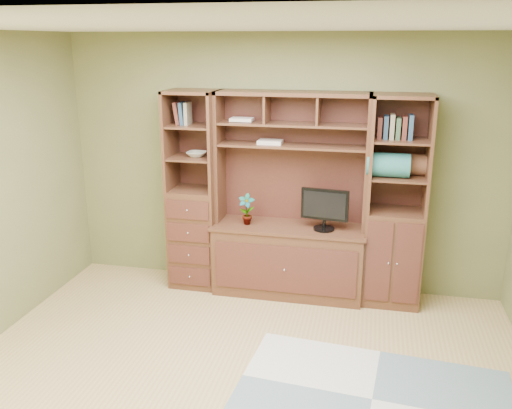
% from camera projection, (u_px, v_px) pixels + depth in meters
% --- Properties ---
extents(room, '(4.60, 4.10, 2.64)m').
position_uv_depth(room, '(233.00, 227.00, 3.67)').
color(room, tan).
rests_on(room, ground).
extents(center_hutch, '(1.54, 0.53, 2.05)m').
position_uv_depth(center_hutch, '(290.00, 198.00, 5.34)').
color(center_hutch, '#4D2B1B').
rests_on(center_hutch, ground).
extents(left_tower, '(0.50, 0.45, 2.05)m').
position_uv_depth(left_tower, '(194.00, 191.00, 5.58)').
color(left_tower, '#4D2B1B').
rests_on(left_tower, ground).
extents(right_tower, '(0.55, 0.45, 2.05)m').
position_uv_depth(right_tower, '(396.00, 203.00, 5.17)').
color(right_tower, '#4D2B1B').
rests_on(right_tower, ground).
extents(rug, '(2.10, 1.50, 0.01)m').
position_uv_depth(rug, '(372.00, 400.00, 3.94)').
color(rug, '#9CA2A1').
rests_on(rug, ground).
extents(monitor, '(0.49, 0.27, 0.57)m').
position_uv_depth(monitor, '(325.00, 202.00, 5.24)').
color(monitor, black).
rests_on(monitor, center_hutch).
extents(orchid, '(0.17, 0.11, 0.32)m').
position_uv_depth(orchid, '(246.00, 209.00, 5.44)').
color(orchid, brown).
rests_on(orchid, center_hutch).
extents(magazines, '(0.24, 0.17, 0.04)m').
position_uv_depth(magazines, '(270.00, 142.00, 5.32)').
color(magazines, beige).
rests_on(magazines, center_hutch).
extents(bowl, '(0.20, 0.20, 0.05)m').
position_uv_depth(bowl, '(197.00, 154.00, 5.46)').
color(bowl, beige).
rests_on(bowl, left_tower).
extents(blanket_teal, '(0.39, 0.23, 0.23)m').
position_uv_depth(blanket_teal, '(388.00, 165.00, 5.04)').
color(blanket_teal, '#276865').
rests_on(blanket_teal, right_tower).
extents(blanket_red, '(0.36, 0.20, 0.20)m').
position_uv_depth(blanket_red, '(411.00, 164.00, 5.12)').
color(blanket_red, brown).
rests_on(blanket_red, right_tower).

